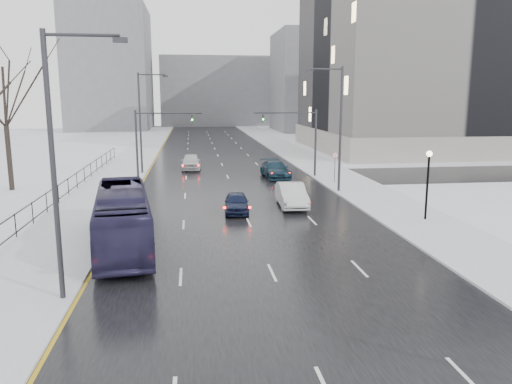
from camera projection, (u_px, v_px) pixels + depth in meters
name	position (u px, v px, depth m)	size (l,w,h in m)	color
road	(221.00, 162.00, 59.05)	(16.00, 150.00, 0.04)	black
cross_road	(228.00, 179.00, 47.36)	(130.00, 10.00, 0.04)	black
sidewalk_left	(130.00, 163.00, 57.72)	(5.00, 150.00, 0.16)	silver
sidewalk_right	(308.00, 161.00, 60.36)	(5.00, 150.00, 0.16)	silver
park_strip	(45.00, 165.00, 56.53)	(14.00, 150.00, 0.12)	white
tree_park_e	(12.00, 191.00, 41.18)	(9.45, 9.45, 13.50)	black
iron_fence	(21.00, 219.00, 28.03)	(0.06, 70.00, 1.30)	black
streetlight_r_mid	(338.00, 123.00, 39.54)	(2.95, 0.25, 10.00)	#2D2D33
streetlight_l_near	(59.00, 155.00, 18.01)	(2.95, 0.25, 10.00)	#2D2D33
streetlight_l_far	(142.00, 118.00, 49.18)	(2.95, 0.25, 10.00)	#2D2D33
lamppost_r_mid	(428.00, 175.00, 30.66)	(0.36, 0.36, 4.28)	black
mast_signal_right	(305.00, 135.00, 47.51)	(6.10, 0.33, 6.50)	#2D2D33
mast_signal_left	(148.00, 136.00, 45.67)	(6.10, 0.33, 6.50)	#2D2D33
no_uturn_sign	(335.00, 158.00, 44.19)	(0.60, 0.06, 2.70)	#2D2D33
civic_building	(454.00, 72.00, 73.04)	(41.00, 31.00, 24.80)	gray
bldg_far_right	(328.00, 82.00, 114.08)	(24.00, 20.00, 22.00)	slate
bldg_far_left	(110.00, 69.00, 116.97)	(18.00, 22.00, 28.00)	slate
bldg_far_center	(218.00, 92.00, 135.79)	(30.00, 18.00, 18.00)	slate
bus	(123.00, 218.00, 25.55)	(2.56, 10.92, 3.04)	#272345
sedan_center_near	(237.00, 203.00, 33.39)	(1.58, 3.93, 1.34)	#121A36
sedan_right_near	(291.00, 195.00, 35.12)	(1.77, 5.06, 1.67)	silver
sedan_right_far	(275.00, 170.00, 47.70)	(2.21, 5.43, 1.58)	#142C3E
sedan_center_far	(191.00, 162.00, 53.15)	(1.99, 4.94, 1.68)	silver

